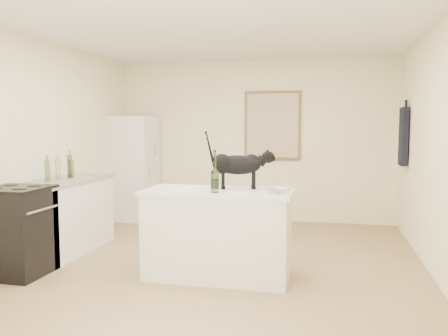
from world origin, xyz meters
The scene contains 20 objects.
floor centered at (0.00, 0.00, 0.00)m, with size 5.50×5.50×0.00m, color #A07B55.
ceiling centered at (0.00, 0.00, 2.60)m, with size 5.50×5.50×0.00m, color white.
wall_back centered at (0.00, 2.75, 1.30)m, with size 4.50×4.50×0.00m, color #FDF2C4.
wall_front centered at (0.00, -2.75, 1.30)m, with size 4.50×4.50×0.00m, color #FDF2C4.
wall_left centered at (-2.25, 0.00, 1.30)m, with size 5.50×5.50×0.00m, color #FDF2C4.
wall_right centered at (2.25, 0.00, 1.30)m, with size 5.50×5.50×0.00m, color #FDF2C4.
island_base centered at (0.10, -0.20, 0.43)m, with size 1.44×0.67×0.86m, color white.
island_top centered at (0.10, -0.20, 0.88)m, with size 1.50×0.70×0.04m, color white.
left_cabinets centered at (-1.95, 0.30, 0.43)m, with size 0.60×1.40×0.86m, color white.
left_countertop centered at (-1.95, 0.30, 0.88)m, with size 0.62×1.44×0.04m, color gray.
stove centered at (-1.95, -0.60, 0.45)m, with size 0.60×0.60×0.90m, color black.
fridge centered at (-1.95, 2.35, 0.85)m, with size 0.68×0.68×1.70m, color white.
artwork_frame centered at (0.30, 2.72, 1.55)m, with size 0.90×0.03×1.10m, color brown.
artwork_canvas centered at (0.30, 2.70, 1.55)m, with size 0.82×0.00×1.02m, color beige.
hanging_garment centered at (2.19, 2.05, 1.40)m, with size 0.08×0.34×0.80m, color black.
black_cat centered at (0.27, -0.06, 1.12)m, with size 0.63×0.19×0.44m, color black, non-canonical shape.
wine_bottle centered at (0.11, -0.39, 1.08)m, with size 0.08×0.08×0.36m, color #2B5321.
glass_bowl centered at (0.73, -0.33, 0.93)m, with size 0.24×0.24×0.06m, color white.
fridge_paper centered at (-1.60, 2.47, 1.14)m, with size 0.00×0.13×0.17m, color beige.
counter_bottle_cluster centered at (-1.97, 0.29, 1.03)m, with size 0.12×0.55×0.29m.
Camera 1 is at (1.18, -4.69, 1.55)m, focal length 36.93 mm.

